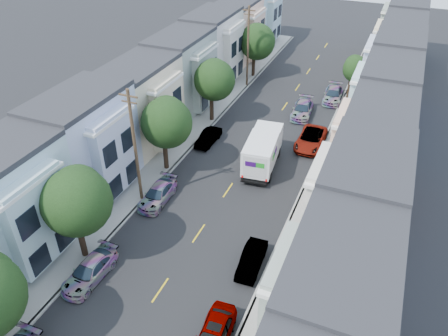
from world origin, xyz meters
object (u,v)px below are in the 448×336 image
utility_pole_near (135,148)px  parked_right_b (252,260)px  parked_left_b (90,271)px  parked_left_c (158,194)px  tree_b (76,202)px  tree_e (257,42)px  utility_pole_far (248,47)px  lead_sedan (302,109)px  tree_far_r (355,69)px  fedex_truck (263,150)px  tree_d (214,80)px  parked_right_c (311,139)px  parked_right_a (214,335)px  parked_right_d (333,95)px  parked_left_d (208,138)px  tree_c (166,123)px

utility_pole_near → parked_right_b: size_ratio=2.55×
parked_left_b → parked_left_c: (0.00, 9.24, -0.00)m
tree_b → parked_right_b: 12.58m
tree_e → parked_left_b: (1.40, -38.22, -4.13)m
utility_pole_far → lead_sedan: utility_pole_far is taller
tree_far_r → fedex_truck: 18.79m
parked_left_b → parked_right_b: (9.80, 5.24, -0.03)m
tree_d → parked_right_c: 11.99m
parked_left_b → lead_sedan: bearing=77.4°
parked_left_c → parked_right_a: size_ratio=0.96×
parked_right_c → lead_sedan: bearing=111.7°
tree_d → parked_left_b: 24.68m
parked_right_b → parked_right_c: size_ratio=0.71×
tree_far_r → fedex_truck: (-5.35, -17.88, -2.19)m
utility_pole_far → parked_left_b: size_ratio=2.20×
fedex_truck → parked_right_d: fedex_truck is taller
tree_far_r → parked_right_b: 30.51m
tree_d → tree_far_r: tree_d is taller
lead_sedan → parked_left_b: 30.30m
parked_right_b → parked_left_d: bearing=120.9°
parked_left_b → parked_right_a: (9.80, -1.37, 0.08)m
tree_c → parked_right_c: 15.14m
tree_far_r → tree_d: bearing=-139.6°
parked_left_c → parked_right_c: parked_right_c is taller
utility_pole_far → parked_right_c: size_ratio=1.82×
parked_left_c → parked_left_d: size_ratio=1.16×
parked_right_c → tree_e: bearing=126.9°
tree_far_r → parked_left_b: bearing=-108.4°
tree_e → parked_right_d: bearing=-17.4°
tree_b → parked_right_c: (11.20, 21.50, -4.31)m
parked_right_c → parked_right_b: bearing=-89.7°
tree_far_r → parked_right_c: tree_far_r is taller
parked_left_b → parked_right_b: bearing=29.6°
fedex_truck → tree_far_r: bearing=67.1°
tree_b → tree_d: tree_b is taller
tree_c → lead_sedan: 18.37m
tree_b → utility_pole_far: (0.00, 33.29, 0.08)m
fedex_truck → parked_left_d: (-6.44, 1.97, -1.16)m
tree_far_r → parked_left_b: tree_far_r is taller
tree_e → parked_right_a: tree_e is taller
tree_c → tree_d: (-0.00, 10.48, -0.07)m
tree_far_r → parked_left_b: 37.55m
parked_left_c → parked_right_b: (9.80, -4.00, -0.03)m
tree_d → utility_pole_near: 15.40m
tree_d → tree_e: (0.00, 13.94, -0.06)m
parked_right_b → parked_right_c: (0.00, 17.86, 0.11)m
tree_far_r → parked_right_b: (-1.99, -30.26, -3.35)m
fedex_truck → parked_right_a: fedex_truck is taller
tree_e → parked_left_c: bearing=-87.2°
lead_sedan → parked_right_d: size_ratio=1.00×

